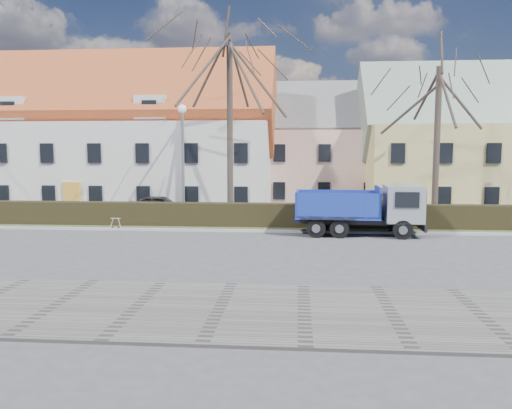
# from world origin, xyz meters

# --- Properties ---
(ground) EXTENTS (120.00, 120.00, 0.00)m
(ground) POSITION_xyz_m (0.00, 0.00, 0.00)
(ground) COLOR #49494B
(sidewalk_near) EXTENTS (80.00, 5.00, 0.08)m
(sidewalk_near) POSITION_xyz_m (0.00, -8.50, 0.04)
(sidewalk_near) COLOR slate
(sidewalk_near) RESTS_ON ground
(curb_far) EXTENTS (80.00, 0.30, 0.12)m
(curb_far) POSITION_xyz_m (0.00, 4.60, 0.06)
(curb_far) COLOR #A3A2A0
(curb_far) RESTS_ON ground
(grass_strip) EXTENTS (80.00, 3.00, 0.10)m
(grass_strip) POSITION_xyz_m (0.00, 6.20, 0.05)
(grass_strip) COLOR #424E2C
(grass_strip) RESTS_ON ground
(hedge) EXTENTS (60.00, 0.90, 1.30)m
(hedge) POSITION_xyz_m (0.00, 6.00, 0.65)
(hedge) COLOR black
(hedge) RESTS_ON ground
(building_white) EXTENTS (26.80, 10.80, 9.50)m
(building_white) POSITION_xyz_m (-13.00, 16.00, 4.75)
(building_white) COLOR silver
(building_white) RESTS_ON ground
(building_pink) EXTENTS (10.80, 8.80, 8.00)m
(building_pink) POSITION_xyz_m (4.00, 20.00, 4.00)
(building_pink) COLOR beige
(building_pink) RESTS_ON ground
(building_yellow) EXTENTS (18.80, 10.80, 8.50)m
(building_yellow) POSITION_xyz_m (16.00, 17.00, 4.25)
(building_yellow) COLOR #C9BB6E
(building_yellow) RESTS_ON ground
(tree_1) EXTENTS (9.20, 9.20, 12.65)m
(tree_1) POSITION_xyz_m (-2.00, 8.50, 6.33)
(tree_1) COLOR #382E27
(tree_1) RESTS_ON ground
(tree_2) EXTENTS (8.00, 8.00, 11.00)m
(tree_2) POSITION_xyz_m (10.00, 8.50, 5.50)
(tree_2) COLOR #382E27
(tree_2) RESTS_ON ground
(dump_truck) EXTENTS (6.65, 2.72, 2.62)m
(dump_truck) POSITION_xyz_m (4.86, 4.04, 1.31)
(dump_truck) COLOR navy
(dump_truck) RESTS_ON ground
(streetlight) EXTENTS (0.54, 0.54, 6.93)m
(streetlight) POSITION_xyz_m (-4.51, 7.00, 3.46)
(streetlight) COLOR gray
(streetlight) RESTS_ON ground
(cart_frame) EXTENTS (0.82, 0.51, 0.72)m
(cart_frame) POSITION_xyz_m (-7.93, 4.70, 0.36)
(cart_frame) COLOR silver
(cart_frame) RESTS_ON ground
(parked_car_a) EXTENTS (4.30, 1.96, 1.43)m
(parked_car_a) POSITION_xyz_m (-6.75, 10.07, 0.72)
(parked_car_a) COLOR black
(parked_car_a) RESTS_ON ground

